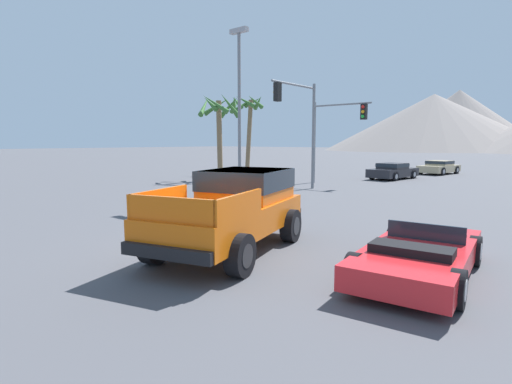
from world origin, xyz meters
TOP-DOWN VIEW (x-y plane):
  - ground_plane at (0.00, 0.00)m, footprint 320.00×320.00m
  - orange_pickup_truck at (0.35, 0.08)m, footprint 3.37×5.49m
  - red_convertible_car at (4.53, 0.85)m, footprint 2.26×4.46m
  - parked_car_tan at (-2.48, 27.70)m, footprint 2.46×4.34m
  - parked_car_dark at (-3.72, 20.89)m, footprint 2.36×4.43m
  - traffic_light_main at (-5.16, 15.11)m, footprint 3.86×0.38m
  - traffic_light_crosswalk at (-5.02, 10.80)m, footprint 0.38×3.89m
  - street_lamp_post at (-4.90, 6.01)m, footprint 0.90×0.24m
  - palm_tree_tall at (-15.07, 18.22)m, footprint 2.87×2.82m
  - palm_tree_leaning at (-12.79, 12.72)m, footprint 3.10×3.00m

SIDE VIEW (x-z plane):
  - ground_plane at x=0.00m, z-range 0.00..0.00m
  - red_convertible_car at x=4.53m, z-range -0.08..0.89m
  - parked_car_tan at x=-2.48m, z-range 0.02..1.12m
  - parked_car_dark at x=-3.72m, z-range 0.02..1.15m
  - orange_pickup_truck at x=0.35m, z-range 0.13..2.05m
  - traffic_light_main at x=-5.16m, z-range 1.05..6.16m
  - traffic_light_crosswalk at x=-5.02m, z-range 1.16..6.95m
  - palm_tree_leaning at x=-12.79m, z-range 1.51..7.38m
  - street_lamp_post at x=-4.90m, z-range 0.77..8.18m
  - palm_tree_tall at x=-15.07m, z-range 1.67..8.19m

